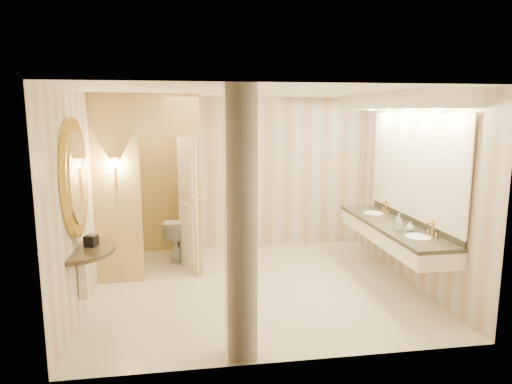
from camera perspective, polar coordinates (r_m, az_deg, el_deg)
The scene contains 16 objects.
floor at distance 6.60m, azimuth 0.14°, elevation -11.72°, with size 4.50×4.50×0.00m, color beige.
ceiling at distance 6.14m, azimuth 0.15°, elevation 12.39°, with size 4.50×4.50×0.00m, color white.
wall_back at distance 8.19m, azimuth -2.05°, elevation 2.30°, with size 4.50×0.02×2.70m, color beige.
wall_front at distance 4.31m, azimuth 4.32°, elevation -4.68°, with size 4.50×0.02×2.70m, color beige.
wall_left at distance 6.29m, azimuth -20.54°, elevation -0.65°, with size 0.02×4.00×2.70m, color beige.
wall_right at distance 6.95m, azimuth 18.80°, elevation 0.40°, with size 0.02×4.00×2.70m, color beige.
toilet_closet at distance 7.11m, azimuth -10.04°, elevation 1.28°, with size 1.50×1.55×2.70m.
wall_sconce at distance 6.60m, azimuth -17.23°, elevation 3.36°, with size 0.14×0.14×0.42m.
vanity at distance 6.68m, azimuth 17.35°, elevation 2.54°, with size 0.75×2.77×2.09m.
console_shelf at distance 5.63m, azimuth -21.53°, elevation -1.92°, with size 1.05×1.05×1.97m.
pillar at distance 4.44m, azimuth -1.98°, elevation -4.25°, with size 0.29×0.29×2.70m, color white.
tissue_box at distance 5.76m, azimuth -19.91°, elevation -5.75°, with size 0.13×0.13×0.13m, color black.
toilet at distance 7.80m, azimuth -9.60°, elevation -5.68°, with size 0.40×0.70×0.71m, color white.
soap_bottle_a at distance 6.52m, azimuth 17.63°, elevation -3.81°, with size 0.06×0.06×0.13m, color beige.
soap_bottle_b at distance 6.42m, azimuth 18.68°, elevation -4.10°, with size 0.10×0.10×0.13m, color silver.
soap_bottle_c at distance 6.40m, azimuth 17.36°, elevation -3.61°, with size 0.09×0.09×0.23m, color #C6B28C.
Camera 1 is at (-0.96, -6.06, 2.44)m, focal length 32.00 mm.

